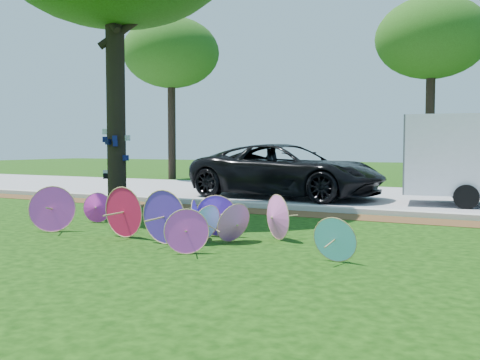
% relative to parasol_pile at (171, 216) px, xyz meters
% --- Properties ---
extents(ground, '(90.00, 90.00, 0.00)m').
position_rel_parasol_pile_xyz_m(ground, '(0.03, -0.54, -0.37)').
color(ground, black).
rests_on(ground, ground).
extents(mulch_strip, '(90.00, 1.00, 0.01)m').
position_rel_parasol_pile_xyz_m(mulch_strip, '(0.03, 3.96, -0.36)').
color(mulch_strip, '#472D16').
rests_on(mulch_strip, ground).
extents(curb, '(90.00, 0.30, 0.12)m').
position_rel_parasol_pile_xyz_m(curb, '(0.03, 4.66, -0.31)').
color(curb, '#B7B5AD').
rests_on(curb, ground).
extents(street, '(90.00, 8.00, 0.01)m').
position_rel_parasol_pile_xyz_m(street, '(0.03, 8.81, -0.36)').
color(street, gray).
rests_on(street, ground).
extents(parasol_pile, '(5.99, 2.40, 0.86)m').
position_rel_parasol_pile_xyz_m(parasol_pile, '(0.00, 0.00, 0.00)').
color(parasol_pile, '#EE68C7').
rests_on(parasol_pile, ground).
extents(black_van, '(5.90, 3.08, 1.59)m').
position_rel_parasol_pile_xyz_m(black_van, '(-0.92, 7.35, 0.43)').
color(black_van, black).
rests_on(black_van, ground).
extents(cargo_trailer, '(3.09, 2.19, 2.61)m').
position_rel_parasol_pile_xyz_m(cargo_trailer, '(3.91, 7.53, 0.94)').
color(cargo_trailer, silver).
rests_on(cargo_trailer, ground).
extents(bg_trees, '(24.61, 6.39, 7.40)m').
position_rel_parasol_pile_xyz_m(bg_trees, '(1.38, 14.64, 5.40)').
color(bg_trees, black).
rests_on(bg_trees, ground).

